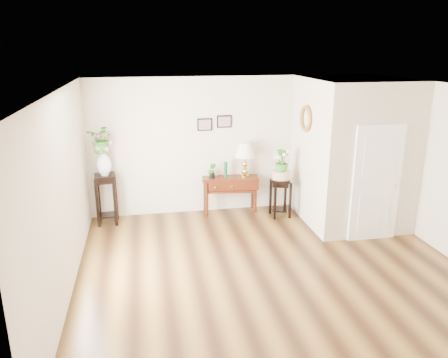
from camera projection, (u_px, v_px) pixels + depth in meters
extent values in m
cube|color=brown|center=(272.00, 269.00, 6.87)|extent=(6.00, 5.50, 0.02)
cube|color=white|center=(278.00, 89.00, 6.05)|extent=(6.00, 5.50, 0.02)
cube|color=beige|center=(236.00, 145.00, 9.04)|extent=(6.00, 0.02, 2.80)
cube|color=beige|center=(366.00, 278.00, 3.88)|extent=(6.00, 0.02, 2.80)
cube|color=beige|center=(63.00, 197.00, 5.93)|extent=(0.02, 5.50, 2.80)
cube|color=beige|center=(352.00, 151.00, 8.50)|extent=(1.80, 1.95, 2.80)
cube|color=white|center=(376.00, 184.00, 7.66)|extent=(0.90, 0.05, 2.10)
cube|color=black|center=(205.00, 125.00, 8.78)|extent=(0.30, 0.02, 0.25)
cube|color=black|center=(224.00, 121.00, 8.83)|extent=(0.30, 0.02, 0.25)
torus|color=#A66F2A|center=(305.00, 119.00, 8.26)|extent=(0.07, 0.51, 0.51)
cube|color=black|center=(230.00, 194.00, 9.14)|extent=(1.20, 0.54, 0.77)
cube|color=gold|center=(245.00, 160.00, 8.98)|extent=(0.52, 0.52, 0.71)
cylinder|color=#0B4B21|center=(226.00, 169.00, 8.96)|extent=(0.09, 0.09, 0.32)
imported|color=#327821|center=(212.00, 171.00, 8.92)|extent=(0.20, 0.18, 0.30)
cube|color=black|center=(107.00, 199.00, 8.53)|extent=(0.43, 0.43, 1.00)
imported|color=#327821|center=(102.00, 140.00, 8.18)|extent=(0.63, 0.59, 0.55)
cube|color=black|center=(280.00, 197.00, 8.91)|extent=(0.48, 0.48, 0.81)
cylinder|color=beige|center=(281.00, 175.00, 8.77)|extent=(0.42, 0.42, 0.17)
imported|color=#327821|center=(282.00, 161.00, 8.69)|extent=(0.35, 0.35, 0.48)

